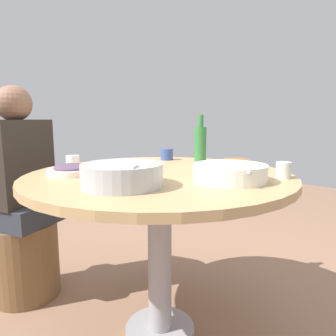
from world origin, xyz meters
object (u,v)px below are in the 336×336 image
Objects in this scene: dish_eggplant at (72,170)px; dish_shrimp at (127,163)px; round_dining_table at (160,199)px; tea_cup_far at (73,161)px; tea_cup_near at (167,154)px; diner_left at (18,168)px; green_bottle at (200,143)px; tea_cup_side at (283,170)px; rice_bowl at (122,174)px; dish_stirfry at (236,163)px; soup_bowl at (230,173)px; stool_for_diner_left at (26,259)px.

dish_eggplant is 1.12× the size of dish_shrimp.
tea_cup_far is (-0.47, -0.12, 0.15)m from round_dining_table.
diner_left reaches higher than tea_cup_near.
green_bottle is at bearing 72.27° from dish_eggplant.
tea_cup_side is at bearing -12.03° from tea_cup_near.
dish_shrimp is (-0.34, 0.36, -0.03)m from rice_bowl.
dish_stirfry is 0.83m from tea_cup_far.
dish_eggplant is 0.28× the size of diner_left.
tea_cup_near reaches higher than dish_stirfry.
dish_eggplant is 3.23× the size of tea_cup_far.
dish_stirfry reaches higher than round_dining_table.
soup_bowl is 0.67m from dish_eggplant.
tea_cup_near is (-0.43, -0.02, 0.02)m from dish_stirfry.
green_bottle reaches higher than soup_bowl.
rice_bowl is 4.02× the size of tea_cup_near.
tea_cup_far is at bearing 162.24° from rice_bowl.
tea_cup_near reaches higher than stool_for_diner_left.
rice_bowl is 0.50m from dish_shrimp.
dish_shrimp is 0.25× the size of diner_left.
tea_cup_far is (-0.22, -0.49, -0.01)m from tea_cup_near.
soup_bowl is 1.31m from stool_for_diner_left.
tea_cup_side is at bearing 11.19° from dish_shrimp.
diner_left is at bearing -133.60° from tea_cup_near.
diner_left is (-0.75, -0.67, -0.13)m from green_bottle.
tea_cup_near is at bearing 115.59° from rice_bowl.
dish_shrimp is (-0.60, 0.04, -0.02)m from soup_bowl.
round_dining_table is 0.40m from dish_eggplant.
tea_cup_far is at bearing -169.30° from soup_bowl.
green_bottle is at bearing 53.97° from tea_cup_far.
diner_left is (-0.54, -0.30, -0.04)m from dish_shrimp.
tea_cup_far is (-0.79, -0.15, -0.00)m from soup_bowl.
dish_stirfry is at bearing 31.79° from diner_left.
green_bottle is at bearing 60.54° from dish_shrimp.
round_dining_table is at bearing 15.40° from diner_left.
round_dining_table is 0.34m from rice_bowl.
diner_left is (-0.35, -0.11, -0.06)m from tea_cup_far.
round_dining_table is 0.96m from stool_for_diner_left.
soup_bowl reaches higher than stool_for_diner_left.
tea_cup_side is at bearing 51.76° from soup_bowl.
rice_bowl is at bearing -64.41° from tea_cup_near.
green_bottle is 1.21m from stool_for_diner_left.
tea_cup_side reaches higher than round_dining_table.
diner_left is (-0.53, 0.02, -0.05)m from dish_eggplant.
dish_eggplant is 0.32m from dish_shrimp.
tea_cup_near is at bearing 65.68° from tea_cup_far.
green_bottle is 0.70m from tea_cup_far.
stool_for_diner_left is 0.57× the size of diner_left.
tea_cup_side reaches higher than dish_stirfry.
tea_cup_side reaches higher than tea_cup_far.
tea_cup_far is 1.00m from tea_cup_side.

